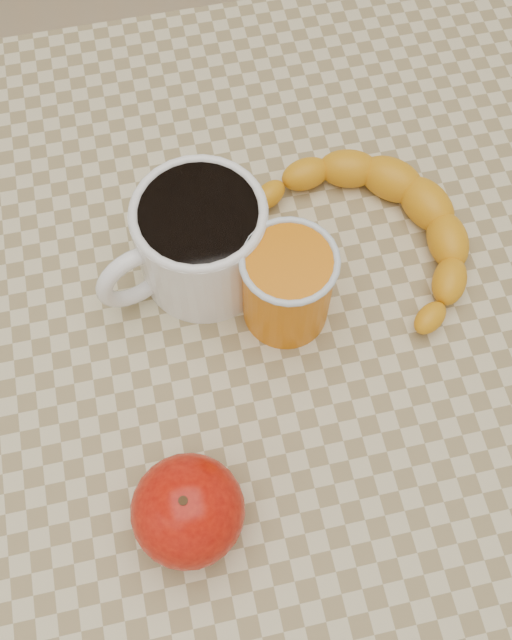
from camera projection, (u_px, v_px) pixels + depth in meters
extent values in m
plane|color=tan|center=(256.00, 494.00, 1.31)|extent=(3.00, 3.00, 0.00)
cube|color=beige|center=(256.00, 338.00, 0.65)|extent=(0.80, 0.80, 0.04)
cube|color=#926F4A|center=(256.00, 359.00, 0.69)|extent=(0.74, 0.74, 0.06)
cylinder|color=#926F4A|center=(419.00, 195.00, 1.16)|extent=(0.05, 0.05, 0.71)
cylinder|color=white|center=(202.00, 242.00, 0.62)|extent=(0.15, 0.15, 0.09)
cylinder|color=black|center=(198.00, 215.00, 0.58)|extent=(0.10, 0.10, 0.01)
torus|color=white|center=(198.00, 212.00, 0.57)|extent=(0.11, 0.11, 0.01)
torus|color=white|center=(135.00, 277.00, 0.60)|extent=(0.07, 0.04, 0.07)
cylinder|color=orange|center=(287.00, 287.00, 0.60)|extent=(0.08, 0.08, 0.09)
torus|color=silver|center=(290.00, 260.00, 0.56)|extent=(0.08, 0.08, 0.01)
ellipsoid|color=#8D0804|center=(188.00, 511.00, 0.53)|extent=(0.09, 0.09, 0.08)
cylinder|color=#382311|center=(184.00, 502.00, 0.50)|extent=(0.01, 0.01, 0.01)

